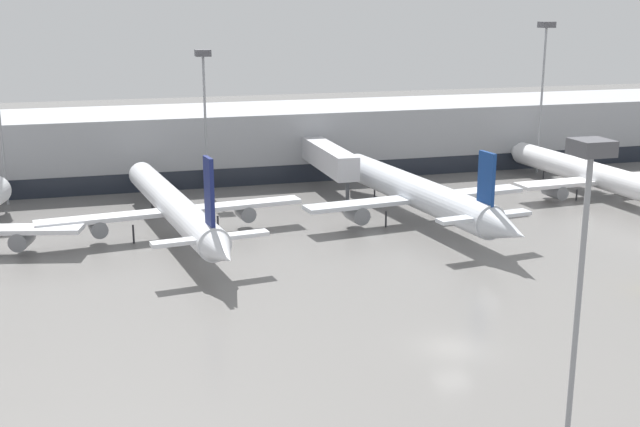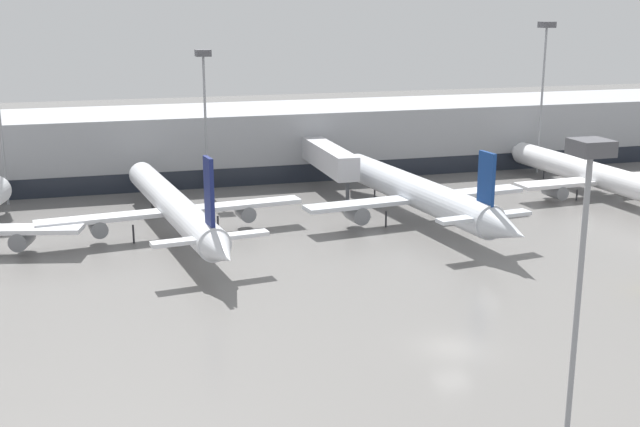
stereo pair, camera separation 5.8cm
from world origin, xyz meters
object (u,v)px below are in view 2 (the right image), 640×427
(parked_jet_1, at_px, (598,176))
(apron_light_mast_6, at_px, (204,80))
(apron_light_mast_3, at_px, (545,56))
(apron_light_mast_1, at_px, (586,204))
(parked_jet_3, at_px, (417,193))
(parked_jet_4, at_px, (174,206))

(parked_jet_1, relative_size, apron_light_mast_6, 2.23)
(parked_jet_1, bearing_deg, apron_light_mast_6, 68.20)
(parked_jet_1, distance_m, apron_light_mast_3, 20.17)
(apron_light_mast_1, bearing_deg, parked_jet_3, 77.67)
(parked_jet_3, height_order, apron_light_mast_3, apron_light_mast_3)
(apron_light_mast_1, height_order, apron_light_mast_3, apron_light_mast_3)
(parked_jet_1, distance_m, apron_light_mast_6, 49.08)
(apron_light_mast_1, height_order, apron_light_mast_6, apron_light_mast_6)
(apron_light_mast_3, relative_size, apron_light_mast_6, 1.17)
(parked_jet_1, height_order, apron_light_mast_6, apron_light_mast_6)
(parked_jet_1, height_order, apron_light_mast_3, apron_light_mast_3)
(parked_jet_1, height_order, parked_jet_4, parked_jet_4)
(parked_jet_4, distance_m, apron_light_mast_1, 48.96)
(parked_jet_3, distance_m, apron_light_mast_6, 29.91)
(apron_light_mast_6, bearing_deg, parked_jet_4, -108.17)
(parked_jet_3, distance_m, apron_light_mast_1, 45.82)
(apron_light_mast_6, bearing_deg, apron_light_mast_3, 0.01)
(parked_jet_3, bearing_deg, apron_light_mast_6, 37.82)
(parked_jet_4, xyz_separation_m, apron_light_mast_6, (6.04, 18.39, 10.74))
(apron_light_mast_3, height_order, apron_light_mast_6, apron_light_mast_3)
(parked_jet_3, xyz_separation_m, apron_light_mast_1, (-9.56, -43.72, 9.83))
(parked_jet_3, xyz_separation_m, apron_light_mast_6, (-19.64, 19.84, 10.73))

